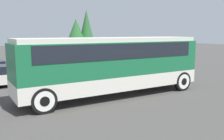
{
  "coord_description": "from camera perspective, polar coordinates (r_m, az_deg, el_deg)",
  "views": [
    {
      "loc": [
        -6.94,
        -11.45,
        3.44
      ],
      "look_at": [
        0.0,
        0.0,
        1.43
      ],
      "focal_mm": 40.0,
      "sensor_mm": 36.0,
      "label": 1
    }
  ],
  "objects": [
    {
      "name": "parked_car_far",
      "position": [
        21.84,
        -4.66,
        1.33
      ],
      "size": [
        4.37,
        1.92,
        1.45
      ],
      "color": "navy",
      "rests_on": "ground_plane"
    },
    {
      "name": "tree_center",
      "position": [
        34.55,
        -8.22,
        8.76
      ],
      "size": [
        2.7,
        2.7,
        5.31
      ],
      "color": "brown",
      "rests_on": "ground_plane"
    },
    {
      "name": "tour_bus",
      "position": [
        13.52,
        0.35,
        2.09
      ],
      "size": [
        10.33,
        2.53,
        3.18
      ],
      "color": "silver",
      "rests_on": "ground_plane"
    },
    {
      "name": "parked_car_near",
      "position": [
        17.64,
        -21.83,
        -1.08
      ],
      "size": [
        4.28,
        1.86,
        1.36
      ],
      "color": "silver",
      "rests_on": "ground_plane"
    },
    {
      "name": "tree_left",
      "position": [
        35.2,
        -5.85,
        9.51
      ],
      "size": [
        2.34,
        2.34,
        6.58
      ],
      "color": "brown",
      "rests_on": "ground_plane"
    },
    {
      "name": "ground_plane",
      "position": [
        13.82,
        0.0,
        -5.88
      ],
      "size": [
        120.0,
        120.0,
        0.0
      ],
      "primitive_type": "plane",
      "color": "#423F3D"
    }
  ]
}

